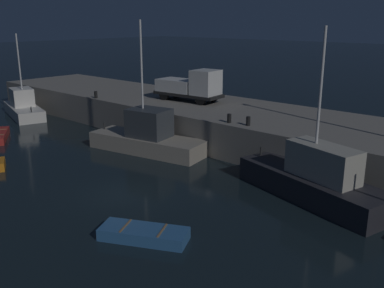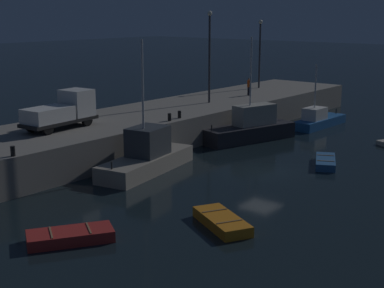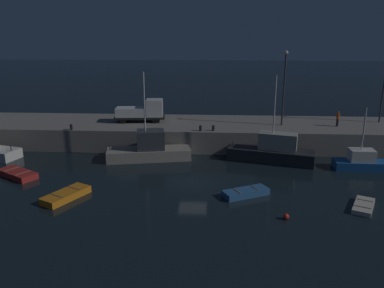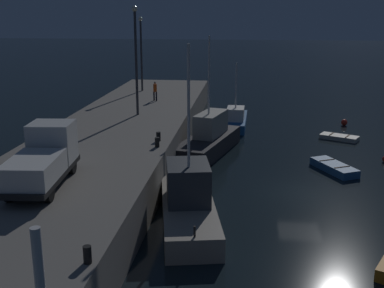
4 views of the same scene
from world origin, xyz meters
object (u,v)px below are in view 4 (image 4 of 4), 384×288
object	(u,v)px
rowboat_white_mid	(334,167)
utility_truck	(44,159)
lamp_post_west	(136,53)
bollard_east	(87,255)
fishing_boat_orange	(188,203)
mooring_buoy_mid	(344,122)
fishing_trawler_red	(209,139)
dockworker	(155,90)
rowboat_blue_far	(339,137)
fishing_boat_white	(236,119)
bollard_west	(158,136)
bollard_central	(157,142)
lamp_post_east	(141,48)

from	to	relation	value
rowboat_white_mid	utility_truck	bearing A→B (deg)	125.84
lamp_post_west	bollard_east	bearing A→B (deg)	-171.28
fishing_boat_orange	mooring_buoy_mid	bearing A→B (deg)	-27.26
fishing_trawler_red	dockworker	bearing A→B (deg)	34.96
mooring_buoy_mid	fishing_trawler_red	bearing A→B (deg)	131.67
rowboat_blue_far	lamp_post_west	bearing A→B (deg)	102.10
fishing_boat_white	bollard_east	xyz separation A→B (m)	(-30.78, 4.09, 2.10)
bollard_west	bollard_east	bearing A→B (deg)	-178.24
dockworker	bollard_east	xyz separation A→B (m)	(-29.76, -3.36, -0.70)
bollard_central	bollard_east	xyz separation A→B (m)	(-14.23, -0.31, 0.01)
rowboat_white_mid	rowboat_blue_far	size ratio (longest dim) A/B	1.19
fishing_boat_white	rowboat_blue_far	xyz separation A→B (m)	(-3.70, -8.86, -0.52)
fishing_boat_white	rowboat_white_mid	world-z (taller)	fishing_boat_white
lamp_post_east	utility_truck	bearing A→B (deg)	-177.23
utility_truck	bollard_central	world-z (taller)	utility_truck
fishing_boat_orange	lamp_post_east	world-z (taller)	lamp_post_east
lamp_post_east	fishing_boat_white	bearing A→B (deg)	-115.25
lamp_post_east	utility_truck	distance (m)	28.50
bollard_central	fishing_boat_orange	bearing A→B (deg)	-153.99
lamp_post_west	bollard_east	xyz separation A→B (m)	(-23.53, -3.61, -4.58)
rowboat_white_mid	lamp_post_east	distance (m)	24.92
bollard_east	rowboat_white_mid	bearing A→B (deg)	-31.14
utility_truck	fishing_trawler_red	bearing A→B (deg)	-24.66
bollard_east	lamp_post_west	bearing A→B (deg)	8.72
rowboat_blue_far	mooring_buoy_mid	bearing A→B (deg)	-14.44
fishing_boat_white	lamp_post_east	world-z (taller)	lamp_post_east
mooring_buoy_mid	bollard_central	xyz separation A→B (m)	(-18.24, 14.64, 2.50)
bollard_east	fishing_trawler_red	bearing A→B (deg)	-5.94
bollard_west	mooring_buoy_mid	bearing A→B (deg)	-41.33
fishing_boat_white	bollard_west	xyz separation A→B (m)	(-15.15, 4.57, 2.09)
fishing_boat_white	utility_truck	distance (m)	25.31
fishing_boat_orange	rowboat_blue_far	size ratio (longest dim) A/B	2.71
fishing_trawler_red	bollard_east	distance (m)	21.91
mooring_buoy_mid	lamp_post_east	distance (m)	21.40
lamp_post_west	bollard_central	world-z (taller)	lamp_post_west
rowboat_white_mid	bollard_central	xyz separation A→B (m)	(-4.13, 11.40, 2.53)
fishing_boat_orange	lamp_post_east	distance (m)	28.24
fishing_trawler_red	mooring_buoy_mid	world-z (taller)	fishing_trawler_red
mooring_buoy_mid	lamp_post_west	distance (m)	21.27
bollard_central	rowboat_blue_far	bearing A→B (deg)	-45.89
mooring_buoy_mid	utility_truck	distance (m)	31.72
bollard_central	lamp_post_east	bearing A→B (deg)	14.53
rowboat_blue_far	bollard_central	size ratio (longest dim) A/B	5.61
fishing_trawler_red	rowboat_blue_far	xyz separation A→B (m)	(5.35, -10.68, -0.89)
bollard_west	bollard_central	world-z (taller)	bollard_central
rowboat_blue_far	utility_truck	size ratio (longest dim) A/B	0.55
fishing_boat_white	lamp_post_west	size ratio (longest dim) A/B	0.86
utility_truck	rowboat_white_mid	bearing A→B (deg)	-54.16
lamp_post_east	bollard_central	world-z (taller)	lamp_post_east
lamp_post_west	bollard_east	distance (m)	24.24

